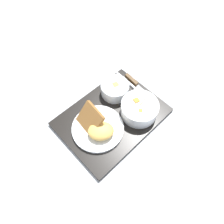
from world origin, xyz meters
TOP-DOWN VIEW (x-y plane):
  - ground_plane at (0.00, 0.00)m, footprint 4.00×4.00m
  - serving_tray at (0.00, 0.00)m, footprint 0.44×0.35m
  - bowl_salad at (-0.09, 0.05)m, footprint 0.14×0.14m
  - bowl_soup at (-0.07, -0.08)m, footprint 0.12×0.12m
  - plate_main at (0.08, 0.02)m, footprint 0.20×0.20m
  - knife at (-0.17, -0.07)m, footprint 0.03×0.20m
  - spoon at (-0.16, -0.06)m, footprint 0.04×0.16m

SIDE VIEW (x-z plane):
  - ground_plane at x=0.00m, z-range 0.00..0.00m
  - serving_tray at x=0.00m, z-range 0.00..0.02m
  - spoon at x=-0.16m, z-range 0.02..0.03m
  - knife at x=-0.17m, z-range 0.01..0.03m
  - plate_main at x=0.08m, z-range -0.01..0.08m
  - bowl_soup at x=-0.07m, z-range 0.02..0.07m
  - bowl_salad at x=-0.09m, z-range 0.02..0.08m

